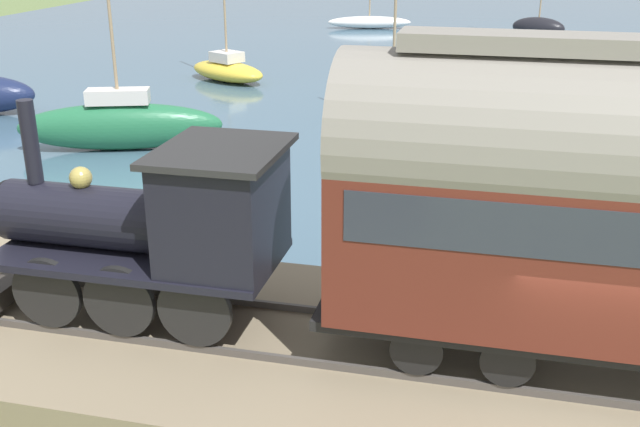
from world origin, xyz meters
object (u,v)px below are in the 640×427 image
object	(u,v)px
sailboat_green	(121,124)
sailboat_teal	(392,109)
steam_locomotive	(163,221)
sailboat_yellow	(227,69)
sailboat_black	(538,26)
rowboat_off_pier	(250,206)
sailboat_white	(369,22)

from	to	relation	value
sailboat_green	sailboat_teal	distance (m)	9.38
steam_locomotive	sailboat_yellow	size ratio (longest dim) A/B	0.56
sailboat_black	sailboat_green	world-z (taller)	sailboat_black
sailboat_green	rowboat_off_pier	world-z (taller)	sailboat_green
sailboat_yellow	sailboat_green	world-z (taller)	sailboat_green
sailboat_teal	rowboat_off_pier	xyz separation A→B (m)	(-9.61, 2.08, -0.38)
sailboat_black	sailboat_white	size ratio (longest dim) A/B	1.36
sailboat_black	sailboat_teal	size ratio (longest dim) A/B	1.27
steam_locomotive	sailboat_black	size ratio (longest dim) A/B	0.53
sailboat_yellow	sailboat_white	bearing A→B (deg)	20.22
sailboat_green	sailboat_white	bearing A→B (deg)	-23.25
sailboat_green	sailboat_teal	world-z (taller)	sailboat_green
sailboat_green	rowboat_off_pier	distance (m)	7.32
sailboat_black	rowboat_off_pier	world-z (taller)	sailboat_black
sailboat_white	rowboat_off_pier	distance (m)	35.85
steam_locomotive	sailboat_yellow	bearing A→B (deg)	17.78
sailboat_white	rowboat_off_pier	world-z (taller)	sailboat_white
sailboat_black	sailboat_green	size ratio (longest dim) A/B	1.05
steam_locomotive	sailboat_yellow	xyz separation A→B (m)	(22.05, 7.07, -1.75)
steam_locomotive	sailboat_white	distance (m)	42.20
sailboat_yellow	steam_locomotive	bearing A→B (deg)	-133.29
steam_locomotive	sailboat_green	world-z (taller)	sailboat_green
sailboat_white	sailboat_yellow	bearing A→B (deg)	158.65
sailboat_yellow	sailboat_teal	xyz separation A→B (m)	(-6.17, -8.44, 0.03)
sailboat_black	rowboat_off_pier	bearing A→B (deg)	-171.49
sailboat_black	steam_locomotive	bearing A→B (deg)	-168.51
sailboat_black	sailboat_white	distance (m)	11.32
sailboat_black	sailboat_green	distance (m)	32.27
sailboat_yellow	sailboat_green	size ratio (longest dim) A/B	0.99
rowboat_off_pier	sailboat_black	bearing A→B (deg)	41.04
steam_locomotive	sailboat_teal	distance (m)	16.03
sailboat_yellow	rowboat_off_pier	world-z (taller)	sailboat_yellow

